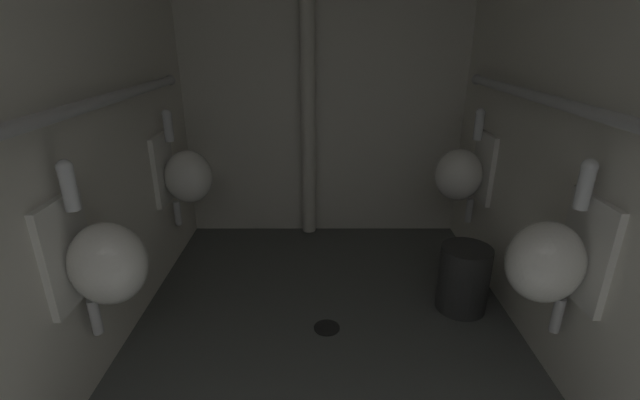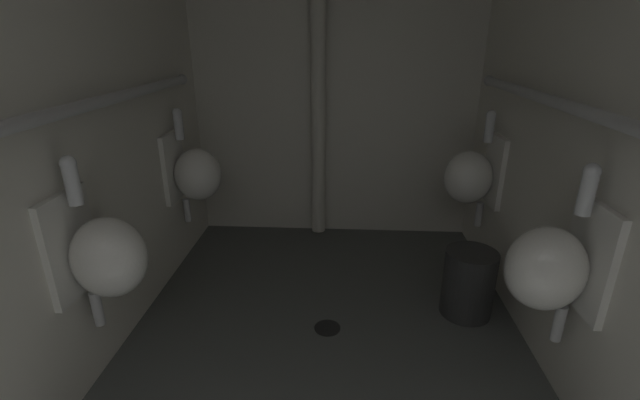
{
  "view_description": "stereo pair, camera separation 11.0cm",
  "coord_description": "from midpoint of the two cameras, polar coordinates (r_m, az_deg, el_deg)",
  "views": [
    {
      "loc": [
        -0.03,
        0.25,
        1.48
      ],
      "look_at": [
        -0.02,
        1.99,
        0.8
      ],
      "focal_mm": 24.17,
      "sensor_mm": 36.0,
      "label": 1
    },
    {
      "loc": [
        0.08,
        0.25,
        1.48
      ],
      "look_at": [
        -0.02,
        1.99,
        0.8
      ],
      "focal_mm": 24.17,
      "sensor_mm": 36.0,
      "label": 2
    }
  ],
  "objects": [
    {
      "name": "urinal_right_far",
      "position": [
        2.9,
        17.06,
        3.46
      ],
      "size": [
        0.32,
        0.3,
        0.76
      ],
      "color": "silver"
    },
    {
      "name": "supply_pipe_left",
      "position": [
        1.79,
        -34.7,
        8.73
      ],
      "size": [
        0.06,
        2.75,
        0.06
      ],
      "color": "#B2B2B2"
    },
    {
      "name": "wall_back",
      "position": [
        3.23,
        -0.71,
        15.88
      ],
      "size": [
        2.19,
        0.06,
        2.37
      ],
      "primitive_type": "cube",
      "color": "silver",
      "rests_on": "ground"
    },
    {
      "name": "supply_pipe_right",
      "position": [
        1.78,
        32.42,
        9.15
      ],
      "size": [
        0.06,
        2.79,
        0.06
      ],
      "color": "#B2B2B2"
    },
    {
      "name": "urinal_left_mid",
      "position": [
        1.94,
        -28.51,
        -7.16
      ],
      "size": [
        0.32,
        0.3,
        0.76
      ],
      "color": "silver"
    },
    {
      "name": "urinal_left_far",
      "position": [
        2.88,
        -18.7,
        3.13
      ],
      "size": [
        0.32,
        0.3,
        0.76
      ],
      "color": "silver"
    },
    {
      "name": "waste_bin",
      "position": [
        2.58,
        17.09,
        -9.85
      ],
      "size": [
        0.28,
        0.28,
        0.38
      ],
      "primitive_type": "cylinder",
      "color": "#2D2D2D",
      "rests_on": "ground"
    },
    {
      "name": "urinal_right_mid",
      "position": [
        1.92,
        26.58,
        -7.0
      ],
      "size": [
        0.32,
        0.3,
        0.76
      ],
      "color": "silver"
    },
    {
      "name": "wall_right",
      "position": [
        1.82,
        34.87,
        8.11
      ],
      "size": [
        0.06,
        3.56,
        2.37
      ],
      "primitive_type": "cube",
      "color": "silver",
      "rests_on": "ground"
    },
    {
      "name": "floor",
      "position": [
        2.11,
        -0.95,
        -24.84
      ],
      "size": [
        2.19,
        3.56,
        0.08
      ],
      "primitive_type": "cube",
      "color": "#4C4F4C",
      "rests_on": "ground"
    },
    {
      "name": "wall_left",
      "position": [
        1.85,
        -36.63,
        7.89
      ],
      "size": [
        0.06,
        3.56,
        2.37
      ],
      "primitive_type": "cube",
      "color": "silver",
      "rests_on": "ground"
    },
    {
      "name": "floor_drain",
      "position": [
        2.42,
        -0.63,
        -16.5
      ],
      "size": [
        0.14,
        0.14,
        0.01
      ],
      "primitive_type": "cylinder",
      "color": "black",
      "rests_on": "ground"
    },
    {
      "name": "standpipe_back_wall",
      "position": [
        3.12,
        -2.9,
        15.68
      ],
      "size": [
        0.1,
        0.1,
        2.32
      ],
      "primitive_type": "cylinder",
      "color": "silver",
      "rests_on": "ground"
    }
  ]
}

